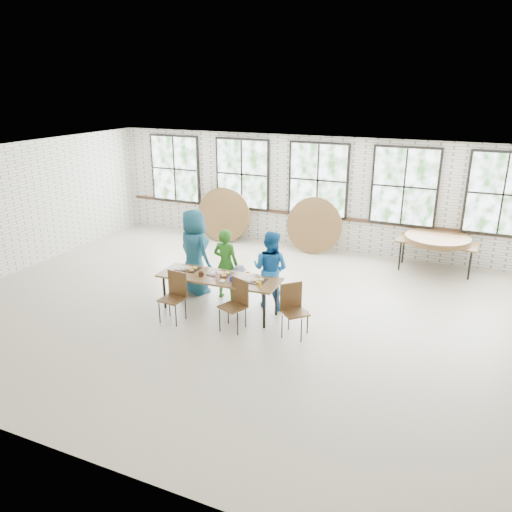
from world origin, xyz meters
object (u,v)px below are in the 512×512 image
(chair_near_right, at_px, (236,300))
(storage_table, at_px, (437,244))
(dining_table, at_px, (219,279))
(chair_near_left, at_px, (175,292))

(chair_near_right, xyz_separation_m, storage_table, (3.05, 4.57, 0.13))
(dining_table, relative_size, chair_near_left, 2.56)
(chair_near_left, height_order, storage_table, chair_near_left)
(dining_table, bearing_deg, storage_table, 45.85)
(storage_table, bearing_deg, chair_near_left, -128.69)
(chair_near_right, distance_m, storage_table, 5.50)
(chair_near_left, bearing_deg, dining_table, 51.34)
(chair_near_left, xyz_separation_m, chair_near_right, (1.22, 0.15, 0.00))
(dining_table, height_order, storage_table, same)
(chair_near_right, bearing_deg, dining_table, 163.16)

